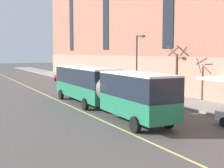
% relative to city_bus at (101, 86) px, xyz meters
% --- Properties ---
extents(ground_plane, '(260.00, 260.00, 0.00)m').
position_rel_city_bus_xyz_m(ground_plane, '(-0.21, -2.32, -2.03)').
color(ground_plane, '#4C4947').
extents(sidewalk, '(4.75, 160.00, 0.15)m').
position_rel_city_bus_xyz_m(sidewalk, '(8.95, 0.68, -1.96)').
color(sidewalk, gray).
rests_on(sidewalk, ground).
extents(city_bus, '(2.97, 18.55, 3.49)m').
position_rel_city_bus_xyz_m(city_bus, '(0.00, 0.00, 0.00)').
color(city_bus, '#1E704C').
rests_on(city_bus, ground).
extents(parked_car_red_0, '(1.99, 4.34, 1.56)m').
position_rel_city_bus_xyz_m(parked_car_red_0, '(5.40, 27.14, -1.25)').
color(parked_car_red_0, '#B21E19').
rests_on(parked_car_red_0, ground).
extents(parked_car_black_3, '(1.93, 4.41, 1.56)m').
position_rel_city_bus_xyz_m(parked_car_black_3, '(5.31, 8.91, -1.25)').
color(parked_car_black_3, black).
rests_on(parked_car_black_3, ground).
extents(street_tree_mid_block, '(1.78, 1.61, 5.42)m').
position_rel_city_bus_xyz_m(street_tree_mid_block, '(8.89, 1.17, 0.98)').
color(street_tree_mid_block, brown).
rests_on(street_tree_mid_block, sidewalk).
extents(street_lamp, '(0.36, 1.48, 6.59)m').
position_rel_city_bus_xyz_m(street_lamp, '(7.18, 5.84, 2.18)').
color(street_lamp, '#2D2D30').
rests_on(street_lamp, sidewalk).
extents(fire_hydrant, '(0.42, 0.24, 0.72)m').
position_rel_city_bus_xyz_m(fire_hydrant, '(7.08, 6.06, -1.54)').
color(fire_hydrant, red).
rests_on(fire_hydrant, sidewalk).
extents(lane_centerline, '(0.16, 140.00, 0.01)m').
position_rel_city_bus_xyz_m(lane_centerline, '(-1.70, 0.68, -2.03)').
color(lane_centerline, '#E0D66B').
rests_on(lane_centerline, ground).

